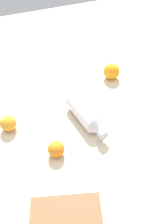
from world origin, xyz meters
TOP-DOWN VIEW (x-y plane):
  - ground_plane at (0.00, 0.00)m, footprint 2.40×2.40m
  - water_bottle at (-0.01, -0.02)m, footprint 0.11×0.25m
  - orange_0 at (-0.25, -0.25)m, footprint 0.08×0.08m
  - orange_1 at (0.30, -0.10)m, footprint 0.07×0.07m
  - orange_2 at (0.16, 0.09)m, footprint 0.06×0.06m
  - cutting_board at (0.21, 0.35)m, footprint 0.26×0.23m

SIDE VIEW (x-z plane):
  - ground_plane at x=0.00m, z-range 0.00..0.00m
  - cutting_board at x=0.21m, z-range 0.00..0.02m
  - orange_2 at x=0.16m, z-range 0.00..0.06m
  - orange_1 at x=0.30m, z-range 0.00..0.07m
  - water_bottle at x=-0.01m, z-range 0.00..0.08m
  - orange_0 at x=-0.25m, z-range 0.00..0.08m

